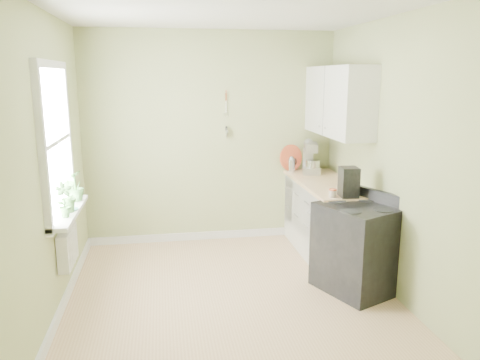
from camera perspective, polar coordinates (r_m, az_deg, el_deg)
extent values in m
cube|color=tan|center=(4.71, -0.97, -14.50)|extent=(3.20, 3.60, 0.02)
cube|color=white|center=(4.24, -1.11, 20.37)|extent=(3.20, 3.60, 0.02)
cube|color=#B1B87E|center=(6.04, -3.60, 5.07)|extent=(3.20, 0.02, 2.70)
cube|color=#B1B87E|center=(4.34, -22.57, 1.18)|extent=(0.02, 3.60, 2.70)
cube|color=#B1B87E|center=(4.78, 18.45, 2.46)|extent=(0.02, 3.60, 2.70)
cube|color=white|center=(5.75, 10.43, -4.84)|extent=(0.60, 1.60, 0.87)
cube|color=beige|center=(5.63, 10.52, -0.42)|extent=(0.64, 1.60, 0.04)
cube|color=white|center=(5.64, 11.87, 9.40)|extent=(0.35, 1.40, 0.80)
cube|color=white|center=(4.59, -21.72, 4.36)|extent=(0.02, 1.00, 1.30)
cube|color=white|center=(4.55, -22.18, 12.93)|extent=(0.06, 1.14, 0.07)
cube|color=white|center=(4.72, -20.82, -3.87)|extent=(0.06, 1.14, 0.07)
cube|color=white|center=(4.59, -21.48, 4.38)|extent=(0.04, 1.00, 0.04)
cube|color=white|center=(4.71, -20.11, -3.67)|extent=(0.18, 1.14, 0.04)
cube|color=white|center=(4.77, -20.28, -7.66)|extent=(0.12, 0.50, 0.35)
cylinder|color=beige|center=(5.99, -1.71, 10.11)|extent=(0.02, 0.02, 0.10)
cylinder|color=silver|center=(6.00, -1.70, 8.97)|extent=(0.01, 0.01, 0.16)
cylinder|color=silver|center=(6.03, -1.68, 5.74)|extent=(0.01, 0.14, 0.14)
cube|color=black|center=(4.90, 14.03, -8.22)|extent=(0.86, 0.91, 0.86)
cube|color=black|center=(4.76, 14.31, -3.22)|extent=(0.86, 0.91, 0.03)
cube|color=black|center=(4.86, 17.34, -2.23)|extent=(0.34, 0.69, 0.13)
cylinder|color=#B2B2B7|center=(4.67, 10.65, -4.74)|extent=(0.26, 0.55, 0.02)
cube|color=red|center=(4.81, 10.17, -6.36)|extent=(0.10, 0.20, 0.36)
cube|color=#B2B2B7|center=(6.10, 8.65, 1.23)|extent=(0.29, 0.37, 0.09)
cube|color=#B2B2B7|center=(6.20, 8.30, 2.86)|extent=(0.15, 0.12, 0.24)
cube|color=#B2B2B7|center=(6.07, 8.68, 3.97)|extent=(0.23, 0.35, 0.11)
sphere|color=#B2B2B7|center=(6.17, 8.35, 4.44)|extent=(0.13, 0.13, 0.13)
cylinder|color=silver|center=(6.02, 8.86, 1.72)|extent=(0.18, 0.18, 0.15)
cylinder|color=silver|center=(6.21, 6.22, 1.83)|extent=(0.11, 0.11, 0.15)
cone|color=silver|center=(6.19, 6.24, 2.71)|extent=(0.11, 0.11, 0.04)
cylinder|color=silver|center=(6.19, 5.49, 2.04)|extent=(0.11, 0.02, 0.08)
cube|color=black|center=(4.95, 13.11, -0.24)|extent=(0.19, 0.21, 0.31)
cylinder|color=black|center=(4.96, 12.78, -1.30)|extent=(0.10, 0.10, 0.11)
cylinder|color=#C74B28|center=(6.19, 6.24, 2.72)|extent=(0.35, 0.18, 0.35)
cylinder|color=#B6A596|center=(4.92, 11.23, -1.65)|extent=(0.08, 0.08, 0.08)
cylinder|color=#C74B28|center=(4.91, 11.25, -1.16)|extent=(0.08, 0.08, 0.01)
imported|color=#407235|center=(4.43, -20.71, -2.27)|extent=(0.21, 0.18, 0.32)
imported|color=#407235|center=(4.61, -20.28, -1.88)|extent=(0.19, 0.21, 0.29)
imported|color=#407235|center=(4.99, -19.47, -0.68)|extent=(0.21, 0.21, 0.31)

